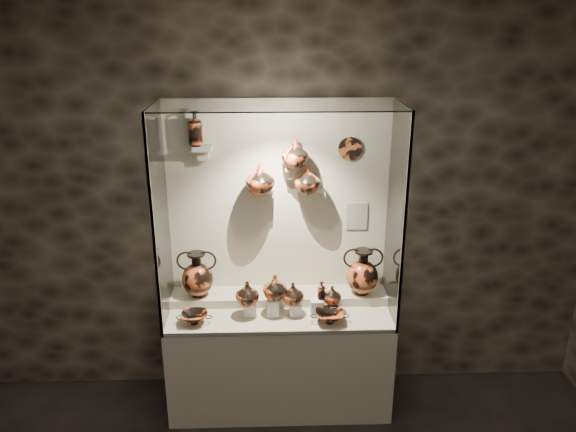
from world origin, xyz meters
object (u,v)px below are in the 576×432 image
object	(u,v)px
amphora_right	(363,272)
jug_a	(247,293)
kylix_left	(194,317)
lekythos_tall	(195,127)
ovoid_vase_a	(260,179)
jug_e	(332,295)
ovoid_vase_b	(295,153)
jug_b	(275,287)
amphora_left	(197,274)
kylix_right	(330,316)
lekythos_small	(321,289)
ovoid_vase_c	(307,180)
jug_c	(293,294)

from	to	relation	value
amphora_right	jug_a	xyz separation A→B (m)	(-0.89, -0.21, -0.06)
jug_a	kylix_left	bearing A→B (deg)	-154.70
lekythos_tall	ovoid_vase_a	size ratio (longest dim) A/B	1.26
jug_e	lekythos_tall	xyz separation A→B (m)	(-0.99, 0.27, 1.23)
jug_e	ovoid_vase_b	bearing A→B (deg)	121.81
jug_a	ovoid_vase_a	world-z (taller)	ovoid_vase_a
amphora_right	jug_b	size ratio (longest dim) A/B	1.92
amphora_left	ovoid_vase_b	distance (m)	1.20
amphora_left	kylix_left	world-z (taller)	amphora_left
jug_e	kylix_right	bearing A→B (deg)	-120.66
jug_b	jug_e	distance (m)	0.43
amphora_left	jug_e	xyz separation A→B (m)	(1.03, -0.18, -0.10)
ovoid_vase_b	lekythos_tall	bearing A→B (deg)	154.39
amphora_right	jug_e	distance (m)	0.33
jug_a	amphora_left	bearing A→B (deg)	164.33
ovoid_vase_b	jug_b	bearing A→B (deg)	-145.79
lekythos_small	ovoid_vase_c	world-z (taller)	ovoid_vase_c
lekythos_tall	amphora_right	bearing A→B (deg)	-7.52
amphora_right	ovoid_vase_b	size ratio (longest dim) A/B	1.81
jug_a	jug_c	world-z (taller)	jug_a
amphora_left	jug_b	size ratio (longest dim) A/B	1.89
amphora_left	lekythos_tall	bearing A→B (deg)	63.89
amphora_right	jug_a	size ratio (longest dim) A/B	2.02
jug_a	lekythos_tall	distance (m)	1.28
jug_a	lekythos_small	bearing A→B (deg)	15.61
jug_c	jug_e	xyz separation A→B (m)	(0.30, 0.02, -0.02)
jug_a	kylix_right	size ratio (longest dim) A/B	0.67
amphora_right	ovoid_vase_a	bearing A→B (deg)	179.21
kylix_left	ovoid_vase_c	xyz separation A→B (m)	(0.84, 0.35, 0.94)
lekythos_small	kylix_right	world-z (taller)	lekythos_small
jug_c	lekythos_small	world-z (taller)	lekythos_small
amphora_left	jug_a	xyz separation A→B (m)	(0.39, -0.21, -0.06)
lekythos_tall	ovoid_vase_b	xyz separation A→B (m)	(0.72, -0.04, -0.19)
jug_b	ovoid_vase_c	distance (m)	0.84
lekythos_tall	ovoid_vase_c	xyz separation A→B (m)	(0.81, -0.04, -0.39)
lekythos_small	ovoid_vase_c	distance (m)	0.83
amphora_right	jug_e	world-z (taller)	amphora_right
kylix_left	lekythos_small	bearing A→B (deg)	-0.39
amphora_right	lekythos_small	xyz separation A→B (m)	(-0.34, -0.18, -0.06)
jug_c	jug_e	size ratio (longest dim) A/B	1.20
amphora_left	ovoid_vase_b	xyz separation A→B (m)	(0.75, 0.05, 0.94)
jug_a	amphora_right	bearing A→B (deg)	25.62
amphora_left	lekythos_small	size ratio (longest dim) A/B	2.30
kylix_right	ovoid_vase_b	size ratio (longest dim) A/B	1.33
jug_c	ovoid_vase_c	xyz separation A→B (m)	(0.12, 0.25, 0.81)
lekythos_small	jug_c	bearing A→B (deg)	-177.22
jug_a	ovoid_vase_c	distance (m)	0.95
jug_a	ovoid_vase_a	bearing A→B (deg)	79.59
jug_a	kylix_left	size ratio (longest dim) A/B	0.73
jug_a	ovoid_vase_c	xyz separation A→B (m)	(0.45, 0.26, 0.80)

